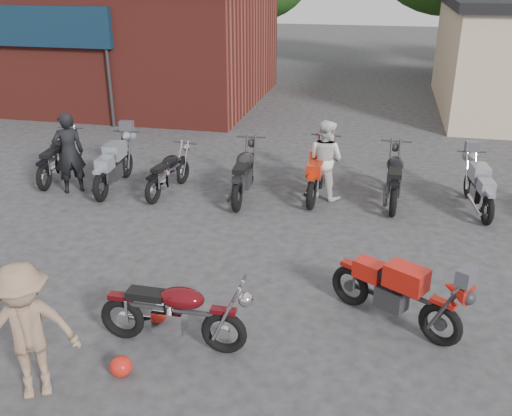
% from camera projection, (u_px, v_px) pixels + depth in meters
% --- Properties ---
extents(ground, '(90.00, 90.00, 0.00)m').
position_uv_depth(ground, '(249.00, 339.00, 7.81)').
color(ground, '#2C2C2E').
extents(brick_building, '(12.00, 8.00, 4.00)m').
position_uv_depth(brick_building, '(100.00, 43.00, 21.38)').
color(brick_building, maroon).
rests_on(brick_building, ground).
extents(vintage_motorcycle, '(1.98, 0.67, 1.14)m').
position_uv_depth(vintage_motorcycle, '(174.00, 309.00, 7.45)').
color(vintage_motorcycle, '#500A0E').
rests_on(vintage_motorcycle, ground).
extents(sportbike, '(2.05, 1.59, 1.16)m').
position_uv_depth(sportbike, '(397.00, 289.00, 7.90)').
color(sportbike, red).
rests_on(sportbike, ground).
extents(helmet, '(0.32, 0.32, 0.26)m').
position_uv_depth(helmet, '(121.00, 366.00, 7.07)').
color(helmet, red).
rests_on(helmet, ground).
extents(person_dark, '(0.79, 0.75, 1.82)m').
position_uv_depth(person_dark, '(69.00, 153.00, 12.52)').
color(person_dark, black).
rests_on(person_dark, ground).
extents(person_light, '(1.05, 0.97, 1.73)m').
position_uv_depth(person_light, '(325.00, 159.00, 12.26)').
color(person_light, silver).
rests_on(person_light, ground).
extents(person_tan, '(1.29, 1.12, 1.74)m').
position_uv_depth(person_tan, '(27.00, 332.00, 6.48)').
color(person_tan, '#856852').
rests_on(person_tan, ground).
extents(row_bike_0, '(0.85, 2.04, 1.15)m').
position_uv_depth(row_bike_0, '(57.00, 156.00, 13.41)').
color(row_bike_0, black).
rests_on(row_bike_0, ground).
extents(row_bike_1, '(0.85, 2.15, 1.22)m').
position_uv_depth(row_bike_1, '(114.00, 163.00, 12.84)').
color(row_bike_1, gray).
rests_on(row_bike_1, ground).
extents(row_bike_2, '(0.87, 1.89, 1.05)m').
position_uv_depth(row_bike_2, '(169.00, 170.00, 12.62)').
color(row_bike_2, black).
rests_on(row_bike_2, ground).
extents(row_bike_3, '(0.83, 2.17, 1.24)m').
position_uv_depth(row_bike_3, '(244.00, 170.00, 12.34)').
color(row_bike_3, black).
rests_on(row_bike_3, ground).
extents(row_bike_4, '(0.80, 2.19, 1.25)m').
position_uv_depth(row_bike_4, '(318.00, 168.00, 12.44)').
color(row_bike_4, red).
rests_on(row_bike_4, ground).
extents(row_bike_5, '(0.70, 2.11, 1.22)m').
position_uv_depth(row_bike_5, '(394.00, 175.00, 12.10)').
color(row_bike_5, black).
rests_on(row_bike_5, ground).
extents(row_bike_6, '(0.87, 2.00, 1.12)m').
position_uv_depth(row_bike_6, '(479.00, 185.00, 11.70)').
color(row_bike_6, gray).
rests_on(row_bike_6, ground).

